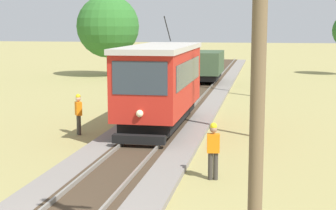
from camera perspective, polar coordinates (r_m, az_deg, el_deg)
The scene contains 8 objects.
red_tram at distance 23.27m, azimuth -0.78°, elevation 2.52°, with size 2.60×8.54×4.79m.
freight_car at distance 41.44m, azimuth 4.19°, elevation 4.36°, with size 2.40×5.20×2.31m.
utility_pole_foreground at distance 8.38m, azimuth 9.85°, elevation 5.02°, with size 1.40×0.47×8.21m.
utility_pole_near_tram at distance 21.87m, azimuth 10.30°, elevation 6.96°, with size 1.40×0.40×7.99m.
utility_pole_mid at distance 34.64m, azimuth 10.40°, elevation 7.02°, with size 1.40×0.27×7.32m.
track_worker at distance 16.06m, azimuth 4.95°, elevation -4.74°, with size 0.41×0.29×1.78m.
second_worker at distance 22.84m, azimuth -9.73°, elevation -0.79°, with size 0.41×0.45×1.78m.
tree_right_near at distance 48.19m, azimuth -6.57°, elevation 8.51°, with size 5.66×5.66×7.40m.
Camera 1 is at (4.52, -9.10, 4.73)m, focal length 55.93 mm.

